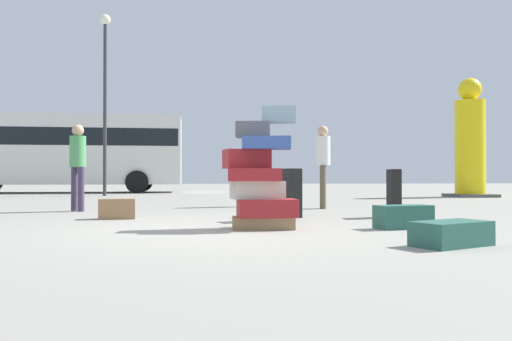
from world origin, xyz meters
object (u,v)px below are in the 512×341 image
person_bearded_onlooker (260,160)px  person_tourist_with_camera (323,159)px  suitcase_teal_upright_blue (451,234)px  yellow_dummy_statue (470,144)px  suitcase_black_left_side (273,199)px  person_passerby_in_red (78,159)px  suitcase_black_behind_tower (291,193)px  lamp_post (105,78)px  suitcase_tower (261,179)px  suitcase_teal_foreground_far (403,217)px  suitcase_black_right_side (394,193)px  parked_bus (62,148)px  suitcase_brown_white_trunk (117,209)px

person_bearded_onlooker → person_tourist_with_camera: 1.52m
suitcase_teal_upright_blue → yellow_dummy_statue: 12.75m
suitcase_black_left_side → yellow_dummy_statue: yellow_dummy_statue is taller
suitcase_black_left_side → person_passerby_in_red: person_passerby_in_red is taller
suitcase_black_behind_tower → person_bearded_onlooker: person_bearded_onlooker is taller
person_tourist_with_camera → lamp_post: 9.97m
suitcase_tower → suitcase_teal_foreground_far: (1.81, -0.20, -0.49)m
suitcase_black_left_side → suitcase_teal_foreground_far: bearing=-58.7°
suitcase_black_right_side → person_tourist_with_camera: 2.48m
parked_bus → suitcase_black_right_side: bearing=-58.4°
suitcase_black_behind_tower → suitcase_teal_foreground_far: bearing=-78.4°
suitcase_tower → yellow_dummy_statue: bearing=49.3°
suitcase_black_right_side → suitcase_teal_foreground_far: bearing=-102.2°
person_tourist_with_camera → lamp_post: lamp_post is taller
suitcase_brown_white_trunk → lamp_post: size_ratio=0.09×
suitcase_teal_foreground_far → person_passerby_in_red: 6.23m
person_bearded_onlooker → suitcase_black_behind_tower: bearing=-9.0°
suitcase_black_behind_tower → suitcase_teal_foreground_far: size_ratio=1.11×
person_bearded_onlooker → yellow_dummy_statue: size_ratio=0.45×
person_tourist_with_camera → person_passerby_in_red: 4.86m
person_bearded_onlooker → lamp_post: 8.59m
suitcase_teal_upright_blue → suitcase_black_left_side: bearing=90.4°
suitcase_teal_upright_blue → parked_bus: 18.84m
suitcase_black_right_side → suitcase_teal_upright_blue: (-0.72, -3.30, -0.27)m
suitcase_black_right_side → suitcase_teal_upright_blue: bearing=-96.9°
suitcase_brown_white_trunk → suitcase_black_behind_tower: bearing=-4.3°
parked_bus → suitcase_tower: bearing=-68.2°
lamp_post → suitcase_brown_white_trunk: bearing=-78.0°
suitcase_black_behind_tower → suitcase_brown_white_trunk: bearing=161.9°
suitcase_black_behind_tower → yellow_dummy_statue: yellow_dummy_statue is taller
yellow_dummy_statue → suitcase_black_left_side: bearing=-133.0°
person_tourist_with_camera → yellow_dummy_statue: (6.18, 5.37, 0.69)m
suitcase_black_behind_tower → yellow_dummy_statue: (7.22, 7.47, 1.32)m
suitcase_brown_white_trunk → suitcase_black_right_side: bearing=-7.2°
suitcase_black_left_side → parked_bus: 15.69m
person_tourist_with_camera → parked_bus: (-8.31, 11.26, 0.80)m
suitcase_brown_white_trunk → person_bearded_onlooker: size_ratio=0.32×
suitcase_teal_foreground_far → yellow_dummy_statue: bearing=44.9°
suitcase_tower → suitcase_black_right_side: (2.35, 1.51, -0.24)m
lamp_post → suitcase_black_left_side: bearing=-66.7°
suitcase_black_behind_tower → person_passerby_in_red: person_passerby_in_red is taller
suitcase_black_behind_tower → suitcase_teal_upright_blue: bearing=-93.7°
suitcase_tower → suitcase_black_left_side: (0.31, 1.06, -0.31)m
suitcase_teal_upright_blue → person_passerby_in_red: bearing=107.3°
suitcase_teal_upright_blue → person_tourist_with_camera: bearing=64.5°
suitcase_black_right_side → lamp_post: bearing=128.7°
suitcase_teal_foreground_far → person_passerby_in_red: size_ratio=0.43×
suitcase_black_left_side → lamp_post: (-4.42, 10.25, 3.75)m
suitcase_teal_foreground_far → suitcase_teal_upright_blue: 1.61m
suitcase_black_left_side → person_bearded_onlooker: person_bearded_onlooker is taller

